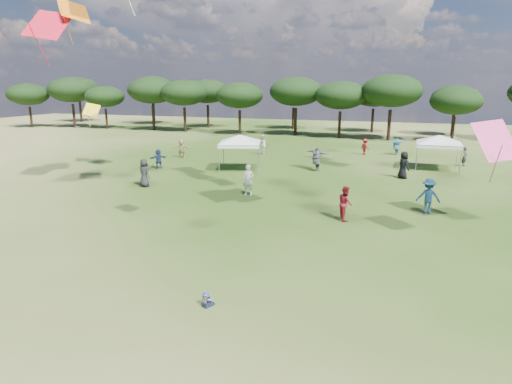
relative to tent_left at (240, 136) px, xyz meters
The scene contains 6 objects.
ground 22.94m from the tent_left, 72.13° to the right, with size 140.00×140.00×0.00m, color #324E17.
tree_line 27.52m from the tent_left, 69.95° to the left, with size 108.78×17.63×7.77m.
tent_left is the anchor object (origin of this frame).
tent_right 15.24m from the tent_left, 19.26° to the left, with size 6.45×6.45×2.97m.
toddler 21.04m from the tent_left, 72.11° to the right, with size 0.37×0.40×0.49m.
festival_crowd 5.81m from the tent_left, 14.03° to the left, with size 28.90×22.95×1.91m.
Camera 1 is at (4.47, -8.65, 6.43)m, focal length 30.00 mm.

